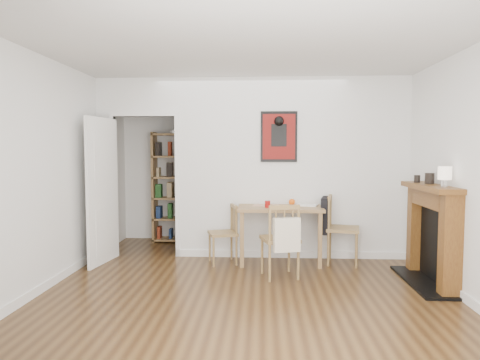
# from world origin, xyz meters

# --- Properties ---
(ground) EXTENTS (5.20, 5.20, 0.00)m
(ground) POSITION_xyz_m (0.00, 0.00, 0.00)
(ground) COLOR #54381B
(ground) RESTS_ON ground
(room_shell) EXTENTS (5.20, 5.20, 5.20)m
(room_shell) POSITION_xyz_m (0.10, 1.34, 1.30)
(room_shell) COLOR silver
(room_shell) RESTS_ON ground
(dining_table) EXTENTS (1.15, 0.73, 0.78)m
(dining_table) POSITION_xyz_m (0.41, 1.10, 0.69)
(dining_table) COLOR olive
(dining_table) RESTS_ON ground
(chair_left) EXTENTS (0.51, 0.51, 0.81)m
(chair_left) POSITION_xyz_m (-0.37, 1.00, 0.41)
(chair_left) COLOR #9A7548
(chair_left) RESTS_ON ground
(chair_right) EXTENTS (0.61, 0.56, 0.94)m
(chair_right) POSITION_xyz_m (1.25, 1.06, 0.49)
(chair_right) COLOR #9A7548
(chair_right) RESTS_ON ground
(chair_front) EXTENTS (0.56, 0.60, 0.92)m
(chair_front) POSITION_xyz_m (0.39, 0.39, 0.47)
(chair_front) COLOR #9A7548
(chair_front) RESTS_ON ground
(bookshelf) EXTENTS (0.78, 0.31, 1.86)m
(bookshelf) POSITION_xyz_m (-1.30, 2.37, 0.92)
(bookshelf) COLOR olive
(bookshelf) RESTS_ON ground
(fireplace) EXTENTS (0.45, 1.25, 1.16)m
(fireplace) POSITION_xyz_m (2.16, 0.25, 0.62)
(fireplace) COLOR brown
(fireplace) RESTS_ON ground
(red_glass) EXTENTS (0.07, 0.07, 0.09)m
(red_glass) POSITION_xyz_m (0.24, 0.95, 0.83)
(red_glass) COLOR maroon
(red_glass) RESTS_ON dining_table
(orange_fruit) EXTENTS (0.09, 0.09, 0.09)m
(orange_fruit) POSITION_xyz_m (0.59, 1.23, 0.83)
(orange_fruit) COLOR #F25C0C
(orange_fruit) RESTS_ON dining_table
(placemat) EXTENTS (0.39, 0.32, 0.00)m
(placemat) POSITION_xyz_m (0.22, 1.18, 0.79)
(placemat) COLOR beige
(placemat) RESTS_ON dining_table
(notebook) EXTENTS (0.35, 0.29, 0.01)m
(notebook) POSITION_xyz_m (0.78, 1.17, 0.79)
(notebook) COLOR white
(notebook) RESTS_ON dining_table
(mantel_lamp) EXTENTS (0.14, 0.14, 0.22)m
(mantel_lamp) POSITION_xyz_m (2.13, -0.09, 1.30)
(mantel_lamp) COLOR silver
(mantel_lamp) RESTS_ON fireplace
(ceramic_jar_a) EXTENTS (0.11, 0.11, 0.13)m
(ceramic_jar_a) POSITION_xyz_m (2.15, 0.36, 1.22)
(ceramic_jar_a) COLOR black
(ceramic_jar_a) RESTS_ON fireplace
(ceramic_jar_b) EXTENTS (0.07, 0.07, 0.09)m
(ceramic_jar_b) POSITION_xyz_m (2.07, 0.56, 1.21)
(ceramic_jar_b) COLOR black
(ceramic_jar_b) RESTS_ON fireplace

